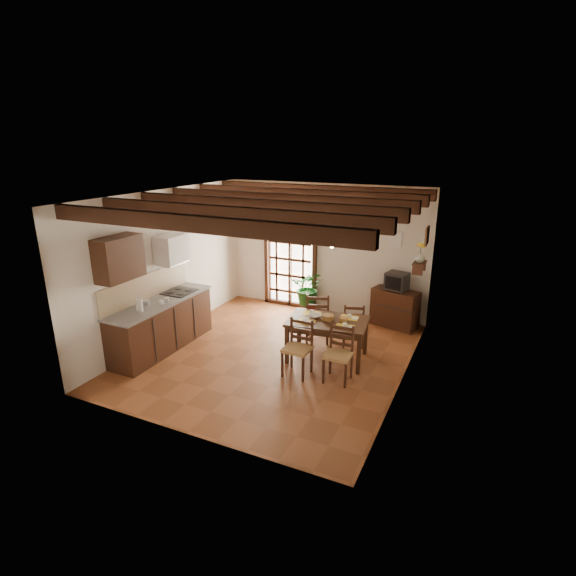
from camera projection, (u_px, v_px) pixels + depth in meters
The scene contains 25 objects.
ground_plane at pixel (273, 355), 7.99m from camera, with size 5.00×5.00×0.00m, color brown.
room_shell at pixel (272, 256), 7.42m from camera, with size 4.52×5.02×2.81m.
ceiling_beams at pixel (272, 203), 7.15m from camera, with size 4.50×4.34×0.20m.
french_door at pixel (290, 256), 10.05m from camera, with size 1.26×0.11×2.32m.
kitchen_counter at pixel (162, 324), 8.11m from camera, with size 0.64×2.25×1.38m.
upper_cabinet at pixel (119, 258), 7.13m from camera, with size 0.35×0.80×0.70m, color #361C11.
range_hood at pixel (172, 249), 8.23m from camera, with size 0.38×0.60×0.54m.
counter_items at pixel (163, 297), 8.04m from camera, with size 0.50×1.43×0.25m.
dining_table at pixel (328, 325), 7.67m from camera, with size 1.43×1.02×0.72m.
chair_near_left at pixel (297, 358), 7.25m from camera, with size 0.43×0.41×0.92m.
chair_near_right at pixel (338, 364), 7.06m from camera, with size 0.42×0.40×0.90m.
chair_far_left at pixel (318, 326), 8.48m from camera, with size 0.55×0.54×0.97m.
chair_far_right at pixel (353, 332), 8.30m from camera, with size 0.48×0.47×0.84m.
table_setting at pixel (328, 320), 7.64m from camera, with size 0.97×0.65×0.09m.
table_bowl at pixel (315, 316), 7.74m from camera, with size 0.22×0.22×0.05m, color white.
sideboard at pixel (395, 308), 9.12m from camera, with size 0.92×0.41×0.78m, color #361C11.
crt_tv at pixel (397, 281), 8.94m from camera, with size 0.47×0.45×0.35m.
fuse_box at pixel (395, 239), 8.98m from camera, with size 0.25×0.03×0.32m, color white.
plant_pot at pixel (308, 308), 9.95m from camera, with size 0.36×0.36×0.22m, color maroon.
potted_plant at pixel (309, 288), 9.80m from camera, with size 1.85×1.58×2.06m, color #144C19.
wall_shelf at pixel (419, 265), 8.04m from camera, with size 0.20×0.42×0.20m.
shelf_vase at pixel (420, 257), 7.99m from camera, with size 0.15×0.15×0.15m, color #B2BFB2.
shelf_flowers at pixel (421, 246), 7.93m from camera, with size 0.14×0.14×0.36m.
framed_picture at pixel (427, 236), 7.83m from camera, with size 0.03×0.32×0.32m.
pendant_lamp at pixel (332, 241), 7.30m from camera, with size 0.36×0.36×0.84m.
Camera 1 is at (3.29, -6.43, 3.62)m, focal length 28.00 mm.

